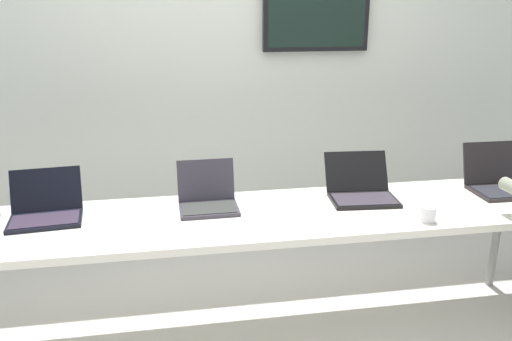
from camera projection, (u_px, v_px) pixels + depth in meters
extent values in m
cube|color=silver|center=(252.00, 334.00, 2.99)|extent=(8.00, 8.00, 0.04)
cube|color=silver|center=(225.00, 88.00, 3.68)|extent=(8.00, 0.06, 2.43)
cube|color=black|center=(316.00, 18.00, 3.58)|extent=(0.74, 0.05, 0.44)
cube|color=black|center=(317.00, 18.00, 3.57)|extent=(0.68, 0.02, 0.38)
cube|color=silver|center=(252.00, 218.00, 2.77)|extent=(3.49, 0.70, 0.04)
cylinder|color=gray|center=(496.00, 237.00, 3.39)|extent=(0.05, 0.05, 0.68)
cube|color=black|center=(46.00, 221.00, 2.65)|extent=(0.37, 0.26, 0.02)
cube|color=#312638|center=(45.00, 219.00, 2.64)|extent=(0.34, 0.21, 0.00)
cube|color=black|center=(46.00, 189.00, 2.77)|extent=(0.36, 0.13, 0.21)
cube|color=silver|center=(46.00, 189.00, 2.77)|extent=(0.33, 0.11, 0.19)
cube|color=#3B3742|center=(209.00, 209.00, 2.81)|extent=(0.32, 0.23, 0.02)
cube|color=#323431|center=(209.00, 208.00, 2.79)|extent=(0.29, 0.18, 0.00)
cube|color=#3B3742|center=(206.00, 180.00, 2.90)|extent=(0.31, 0.06, 0.22)
cube|color=navy|center=(206.00, 179.00, 2.91)|extent=(0.29, 0.05, 0.19)
cube|color=black|center=(364.00, 200.00, 2.94)|extent=(0.38, 0.27, 0.02)
cube|color=#342E38|center=(364.00, 199.00, 2.92)|extent=(0.35, 0.22, 0.00)
cube|color=black|center=(356.00, 171.00, 3.07)|extent=(0.37, 0.15, 0.21)
cube|color=silver|center=(356.00, 171.00, 3.07)|extent=(0.35, 0.13, 0.19)
cube|color=#262224|center=(505.00, 192.00, 3.06)|extent=(0.37, 0.27, 0.02)
cube|color=#272930|center=(506.00, 191.00, 3.05)|extent=(0.34, 0.21, 0.00)
cube|color=#262224|center=(492.00, 162.00, 3.18)|extent=(0.37, 0.09, 0.25)
cube|color=silver|center=(491.00, 162.00, 3.18)|extent=(0.34, 0.07, 0.22)
cylinder|color=white|center=(428.00, 214.00, 2.66)|extent=(0.08, 0.08, 0.08)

